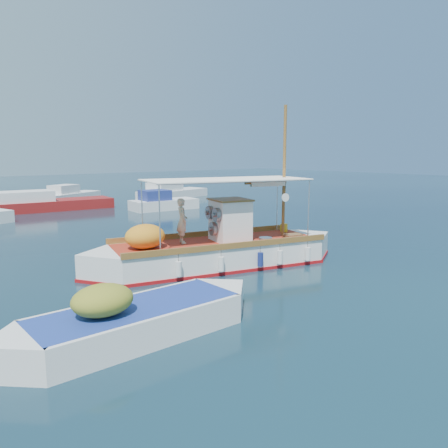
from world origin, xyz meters
TOP-DOWN VIEW (x-y plane):
  - ground at (0.00, 0.00)m, footprint 160.00×160.00m
  - fishing_caique at (-0.34, 0.62)m, footprint 10.58×4.90m
  - dinghy at (-6.20, -3.49)m, footprint 7.09×2.06m
  - bg_boat_n at (-0.28, 22.72)m, footprint 10.43×3.75m
  - bg_boat_ne at (7.41, 17.22)m, footprint 5.49×2.69m
  - bg_boat_e at (13.09, 24.64)m, footprint 8.11×4.17m
  - bg_boat_far_n at (3.92, 27.89)m, footprint 6.37×4.61m

SIDE VIEW (x-z plane):
  - ground at x=0.00m, z-range 0.00..0.00m
  - dinghy at x=-6.20m, z-range -0.50..1.23m
  - bg_boat_far_n at x=3.92m, z-range -0.41..1.39m
  - bg_boat_n at x=-0.28m, z-range -0.41..1.39m
  - bg_boat_ne at x=7.41m, z-range -0.41..1.39m
  - bg_boat_e at x=13.09m, z-range -0.41..1.39m
  - fishing_caique at x=-0.34m, z-range -2.75..3.92m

